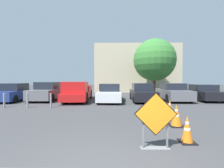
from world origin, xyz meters
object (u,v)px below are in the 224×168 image
(traffic_cone_nearest, at_px, (187,129))
(bollard_second, at_px, (27,100))
(parked_car_sixth, at_px, (203,93))
(bollard_third, at_px, (4,100))
(traffic_cone_third, at_px, (170,108))
(pickup_truck, at_px, (78,92))
(traffic_cone_second, at_px, (176,116))
(road_closed_sign, at_px, (156,119))
(parked_car_nearest, at_px, (14,93))
(parked_car_third, at_px, (110,93))
(bollard_nearest, at_px, (51,100))
(parked_car_fourth, at_px, (142,93))
(parked_car_fifth, at_px, (173,92))
(parked_car_second, at_px, (48,92))

(traffic_cone_nearest, bearing_deg, bollard_second, 145.20)
(parked_car_sixth, distance_m, bollard_third, 15.25)
(traffic_cone_third, bearing_deg, pickup_truck, 137.50)
(parked_car_sixth, bearing_deg, traffic_cone_second, 57.09)
(road_closed_sign, height_order, parked_car_nearest, parked_car_nearest)
(bollard_third, bearing_deg, traffic_cone_third, -12.36)
(road_closed_sign, xyz_separation_m, bollard_second, (-6.49, 5.64, -0.25))
(parked_car_third, bearing_deg, bollard_second, 33.00)
(pickup_truck, height_order, parked_car_third, pickup_truck)
(parked_car_sixth, bearing_deg, bollard_nearest, 20.94)
(traffic_cone_third, distance_m, bollard_nearest, 7.02)
(road_closed_sign, xyz_separation_m, traffic_cone_third, (1.68, 3.52, -0.39))
(parked_car_third, xyz_separation_m, bollard_third, (-6.63, -3.17, -0.18))
(parked_car_fourth, distance_m, parked_car_fifth, 2.74)
(parked_car_fifth, xyz_separation_m, bollard_second, (-10.58, -3.59, -0.17))
(traffic_cone_second, distance_m, bollard_third, 10.03)
(road_closed_sign, bearing_deg, traffic_cone_second, 55.33)
(traffic_cone_second, height_order, parked_car_fifth, parked_car_fifth)
(road_closed_sign, relative_size, traffic_cone_nearest, 1.90)
(parked_car_fourth, height_order, bollard_second, parked_car_fourth)
(parked_car_fourth, bearing_deg, parked_car_fifth, -171.17)
(bollard_second, height_order, bollard_third, bollard_second)
(traffic_cone_second, xyz_separation_m, parked_car_nearest, (-10.85, 6.92, 0.28))
(road_closed_sign, xyz_separation_m, parked_car_second, (-6.79, 9.27, -0.05))
(parked_car_second, distance_m, bollard_nearest, 4.05)
(bollard_third, bearing_deg, traffic_cone_second, -21.69)
(pickup_truck, bearing_deg, road_closed_sign, 111.49)
(pickup_truck, xyz_separation_m, bollard_nearest, (-0.96, -3.13, -0.25))
(pickup_truck, xyz_separation_m, bollard_second, (-2.44, -3.13, -0.21))
(parked_car_fifth, distance_m, parked_car_sixth, 2.72)
(parked_car_fourth, height_order, bollard_third, parked_car_fourth)
(parked_car_nearest, height_order, parked_car_second, parked_car_second)
(parked_car_fifth, distance_m, bollard_nearest, 9.78)
(parked_car_fourth, bearing_deg, bollard_second, 23.35)
(parked_car_second, distance_m, parked_car_third, 5.46)
(parked_car_fifth, bearing_deg, bollard_second, 19.62)
(pickup_truck, xyz_separation_m, parked_car_sixth, (10.86, 0.60, -0.09))
(road_closed_sign, bearing_deg, parked_car_fourth, 81.23)
(parked_car_nearest, bearing_deg, parked_car_fourth, 176.66)
(bollard_second, bearing_deg, parked_car_second, 94.66)
(traffic_cone_nearest, bearing_deg, parked_car_second, 131.39)
(road_closed_sign, distance_m, traffic_cone_nearest, 1.16)
(parked_car_third, bearing_deg, bollard_third, 26.91)
(pickup_truck, height_order, parked_car_fourth, pickup_truck)
(parked_car_second, xyz_separation_m, bollard_second, (0.30, -3.63, -0.21))
(parked_car_fourth, bearing_deg, bollard_third, 20.09)
(traffic_cone_second, height_order, parked_car_third, parked_car_third)
(traffic_cone_nearest, xyz_separation_m, parked_car_second, (-7.79, 8.84, 0.36))
(traffic_cone_third, relative_size, parked_car_second, 0.20)
(traffic_cone_nearest, distance_m, bollard_third, 10.38)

